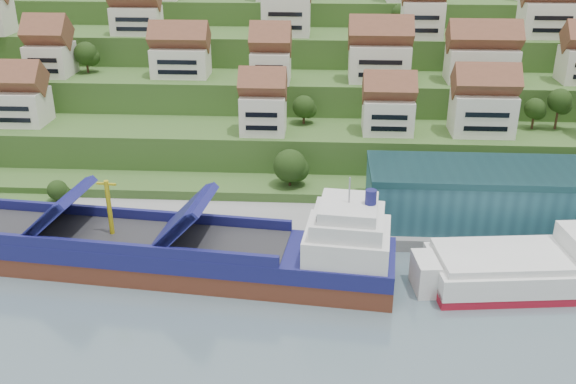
{
  "coord_description": "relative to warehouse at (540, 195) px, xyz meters",
  "views": [
    {
      "loc": [
        13.79,
        -88.26,
        53.51
      ],
      "look_at": [
        7.76,
        14.0,
        8.0
      ],
      "focal_mm": 40.0,
      "sensor_mm": 36.0,
      "label": 1
    }
  ],
  "objects": [
    {
      "name": "ground",
      "position": [
        -52.0,
        -17.0,
        -7.2
      ],
      "size": [
        300.0,
        300.0,
        0.0
      ],
      "primitive_type": "plane",
      "color": "slate",
      "rests_on": "ground"
    },
    {
      "name": "quay",
      "position": [
        -32.0,
        -2.0,
        -6.1
      ],
      "size": [
        180.0,
        14.0,
        2.2
      ],
      "primitive_type": "cube",
      "color": "gray",
      "rests_on": "ground"
    },
    {
      "name": "hillside",
      "position": [
        -52.0,
        86.55,
        3.46
      ],
      "size": [
        260.0,
        128.0,
        31.0
      ],
      "color": "#2D4C1E",
      "rests_on": "ground"
    },
    {
      "name": "hillside_village",
      "position": [
        -48.49,
        44.83,
        17.68
      ],
      "size": [
        158.74,
        63.15,
        29.17
      ],
      "color": "silver",
      "rests_on": "ground"
    },
    {
      "name": "hillside_trees",
      "position": [
        -57.5,
        30.8,
        10.9
      ],
      "size": [
        136.97,
        62.07,
        31.52
      ],
      "color": "#223C14",
      "rests_on": "ground"
    },
    {
      "name": "warehouse",
      "position": [
        0.0,
        0.0,
        0.0
      ],
      "size": [
        60.0,
        15.0,
        10.0
      ],
      "primitive_type": "cube",
      "color": "#255765",
      "rests_on": "quay"
    },
    {
      "name": "flagpole",
      "position": [
        -33.89,
        -7.0,
        -0.32
      ],
      "size": [
        1.28,
        0.16,
        8.0
      ],
      "color": "gray",
      "rests_on": "quay"
    },
    {
      "name": "cargo_ship",
      "position": [
        -65.15,
        -16.98,
        -3.8
      ],
      "size": [
        81.96,
        21.04,
        18.02
      ],
      "rotation": [
        0.0,
        0.0,
        -0.11
      ],
      "color": "#5F2D1D",
      "rests_on": "ground"
    },
    {
      "name": "second_ship",
      "position": [
        -4.25,
        -18.28,
        -4.33
      ],
      "size": [
        33.96,
        15.7,
        9.52
      ],
      "rotation": [
        0.0,
        0.0,
        0.11
      ],
      "color": "maroon",
      "rests_on": "ground"
    }
  ]
}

